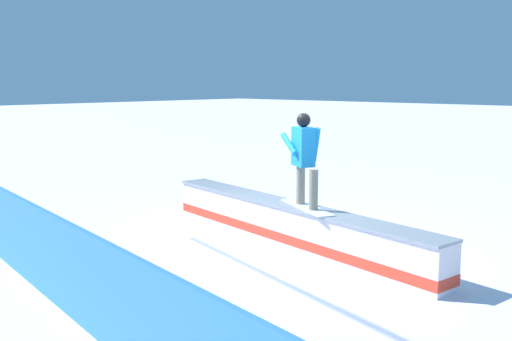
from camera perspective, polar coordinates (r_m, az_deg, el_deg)
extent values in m
plane|color=white|center=(9.59, 3.39, -7.28)|extent=(120.00, 120.00, 0.00)
cube|color=white|center=(9.50, 3.41, -5.41)|extent=(5.91, 1.38, 0.64)
cube|color=red|center=(9.54, 3.40, -6.35)|extent=(5.92, 1.39, 0.15)
cube|color=#929AA4|center=(9.42, 3.43, -3.39)|extent=(5.92, 1.44, 0.04)
cube|color=silver|center=(9.15, 5.00, -3.60)|extent=(1.38, 0.90, 0.01)
cylinder|color=gray|center=(9.29, 4.41, -1.39)|extent=(0.19, 0.19, 0.63)
cylinder|color=gray|center=(8.88, 5.67, -1.88)|extent=(0.19, 0.19, 0.63)
cube|color=#1C90DA|center=(9.13, 4.67, 2.36)|extent=(0.47, 0.40, 0.61)
sphere|color=black|center=(9.10, 4.70, 4.97)|extent=(0.22, 0.22, 0.22)
cylinder|color=#1C90DA|center=(9.23, 3.27, 2.63)|extent=(0.51, 0.32, 0.33)
cylinder|color=#1C90DA|center=(9.11, 5.88, 2.52)|extent=(0.25, 0.19, 0.55)
cube|color=#3681E1|center=(6.96, -18.01, -9.16)|extent=(10.47, 1.70, 1.10)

